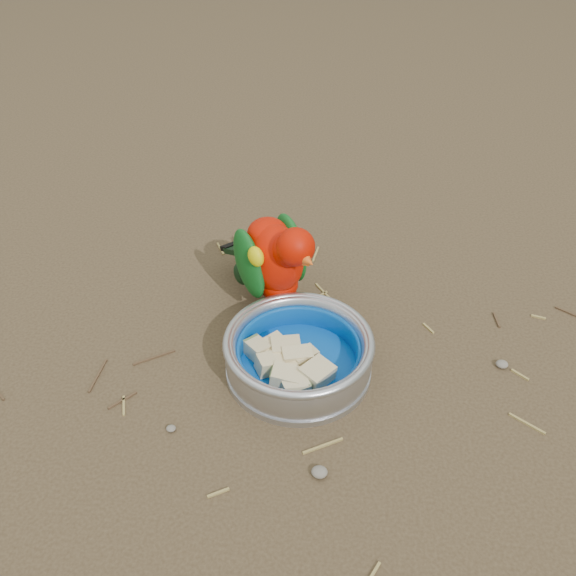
# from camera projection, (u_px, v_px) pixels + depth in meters

# --- Properties ---
(ground) EXTENTS (60.00, 60.00, 0.00)m
(ground) POSITION_uv_depth(u_px,v_px,m) (278.00, 410.00, 0.84)
(ground) COLOR #463724
(food_bowl) EXTENTS (0.20, 0.20, 0.02)m
(food_bowl) POSITION_uv_depth(u_px,v_px,m) (298.00, 367.00, 0.89)
(food_bowl) COLOR #B2B2BA
(food_bowl) RESTS_ON ground
(bowl_wall) EXTENTS (0.20, 0.20, 0.04)m
(bowl_wall) POSITION_uv_depth(u_px,v_px,m) (299.00, 351.00, 0.87)
(bowl_wall) COLOR #B2B2BA
(bowl_wall) RESTS_ON food_bowl
(fruit_wedges) EXTENTS (0.12, 0.12, 0.03)m
(fruit_wedges) POSITION_uv_depth(u_px,v_px,m) (299.00, 355.00, 0.88)
(fruit_wedges) COLOR #D4BE8B
(fruit_wedges) RESTS_ON food_bowl
(lory_parrot) EXTENTS (0.21, 0.22, 0.17)m
(lory_parrot) POSITION_uv_depth(u_px,v_px,m) (275.00, 266.00, 0.94)
(lory_parrot) COLOR #B90F00
(lory_parrot) RESTS_ON ground
(ground_debris) EXTENTS (0.90, 0.80, 0.01)m
(ground_debris) POSITION_uv_depth(u_px,v_px,m) (276.00, 360.00, 0.91)
(ground_debris) COLOR olive
(ground_debris) RESTS_ON ground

